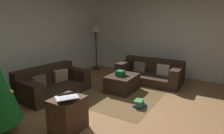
# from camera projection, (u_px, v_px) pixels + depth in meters

# --- Properties ---
(ground_plane) EXTENTS (6.40, 6.40, 0.00)m
(ground_plane) POSITION_uv_depth(u_px,v_px,m) (133.00, 118.00, 3.51)
(ground_plane) COLOR brown
(rear_partition) EXTENTS (6.40, 0.12, 2.60)m
(rear_partition) POSITION_uv_depth(u_px,v_px,m) (21.00, 39.00, 4.78)
(rear_partition) COLOR silver
(rear_partition) RESTS_ON ground_plane
(corner_partition) EXTENTS (0.12, 6.40, 2.60)m
(corner_partition) POSITION_uv_depth(u_px,v_px,m) (178.00, 36.00, 5.80)
(corner_partition) COLOR silver
(corner_partition) RESTS_ON ground_plane
(couch_left) EXTENTS (1.69, 1.04, 0.66)m
(couch_left) POSITION_uv_depth(u_px,v_px,m) (52.00, 83.00, 4.65)
(couch_left) COLOR #332319
(couch_left) RESTS_ON ground_plane
(couch_right) EXTENTS (0.94, 1.79, 0.65)m
(couch_right) POSITION_uv_depth(u_px,v_px,m) (151.00, 73.00, 5.56)
(couch_right) COLOR #332319
(couch_right) RESTS_ON ground_plane
(ottoman) EXTENTS (0.81, 0.64, 0.41)m
(ottoman) POSITION_uv_depth(u_px,v_px,m) (122.00, 83.00, 4.83)
(ottoman) COLOR #332319
(ottoman) RESTS_ON ground_plane
(gift_box) EXTENTS (0.21, 0.20, 0.13)m
(gift_box) POSITION_uv_depth(u_px,v_px,m) (120.00, 73.00, 4.72)
(gift_box) COLOR #19662D
(gift_box) RESTS_ON ottoman
(tv_remote) EXTENTS (0.11, 0.17, 0.02)m
(tv_remote) POSITION_uv_depth(u_px,v_px,m) (126.00, 76.00, 4.72)
(tv_remote) COLOR black
(tv_remote) RESTS_ON ottoman
(side_table) EXTENTS (0.52, 0.44, 0.56)m
(side_table) POSITION_uv_depth(u_px,v_px,m) (68.00, 114.00, 3.08)
(side_table) COLOR #4C3323
(side_table) RESTS_ON ground_plane
(laptop) EXTENTS (0.51, 0.53, 0.18)m
(laptop) POSITION_uv_depth(u_px,v_px,m) (68.00, 96.00, 2.95)
(laptop) COLOR silver
(laptop) RESTS_ON side_table
(book_stack) EXTENTS (0.31, 0.23, 0.15)m
(book_stack) POSITION_uv_depth(u_px,v_px,m) (139.00, 104.00, 3.96)
(book_stack) COLOR #2D5193
(book_stack) RESTS_ON ground_plane
(corner_lamp) EXTENTS (0.36, 0.36, 1.61)m
(corner_lamp) POSITION_uv_depth(u_px,v_px,m) (96.00, 31.00, 6.68)
(corner_lamp) COLOR black
(corner_lamp) RESTS_ON ground_plane
(area_rug) EXTENTS (2.60, 2.00, 0.01)m
(area_rug) POSITION_uv_depth(u_px,v_px,m) (122.00, 90.00, 4.88)
(area_rug) COLOR brown
(area_rug) RESTS_ON ground_plane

